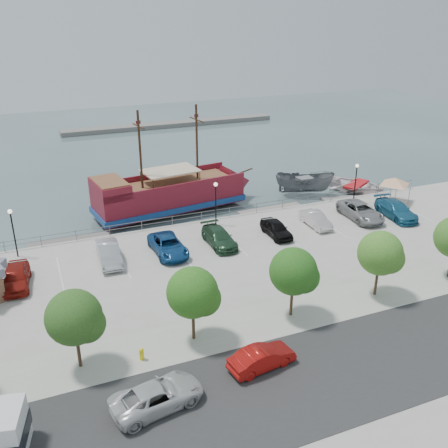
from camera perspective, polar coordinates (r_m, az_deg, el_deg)
name	(u,v)px	position (r m, az deg, el deg)	size (l,w,h in m)	color
ground	(243,262)	(43.46, 2.23, -4.40)	(160.00, 160.00, 0.00)	#3D4F50
land_slab	(414,434)	(29.10, 20.89, -21.49)	(100.00, 58.00, 1.20)	#9F9D8E
street	(356,364)	(31.42, 14.83, -15.26)	(100.00, 8.00, 0.04)	#2A2A2A
sidewalk	(303,312)	(35.36, 9.05, -9.88)	(100.00, 4.00, 0.05)	#A1A18F
seawall_railing	(211,215)	(49.35, -1.48, 1.07)	(50.00, 0.06, 1.00)	slate
far_shore	(171,124)	(95.72, -6.08, 11.25)	(40.00, 3.00, 0.80)	slate
pirate_ship	(181,193)	(54.29, -4.98, 3.60)	(18.80, 7.48, 11.72)	maroon
patrol_boat	(304,185)	(59.23, 9.17, 4.42)	(2.56, 6.79, 2.63)	slate
speedboat	(356,187)	(61.63, 14.84, 4.08)	(4.89, 6.84, 1.42)	silver
dock_west	(70,243)	(48.51, -17.23, -2.14)	(7.44, 2.13, 0.43)	slate
dock_mid	(272,211)	(53.93, 5.51, 1.44)	(7.29, 2.08, 0.42)	gray
dock_east	(349,199)	(58.97, 14.09, 2.74)	(6.20, 1.77, 0.35)	gray
canopy_tent	(395,178)	(56.35, 19.00, 5.03)	(4.15, 4.15, 3.14)	slate
street_van	(157,396)	(27.70, -7.64, -18.87)	(2.30, 4.98, 1.38)	silver
street_sedan	(262,358)	(29.94, 4.35, -15.01)	(1.42, 4.07, 1.34)	#A8120E
fire_hydrant	(142,354)	(30.90, -9.40, -14.42)	(0.29, 0.29, 0.83)	yellow
lamp_post_left	(12,225)	(44.54, -23.04, -0.06)	(0.36, 0.36, 4.28)	black
lamp_post_mid	(216,196)	(47.34, -0.95, 3.22)	(0.36, 0.36, 4.28)	black
lamp_post_right	(356,176)	(54.90, 14.86, 5.29)	(0.36, 0.36, 4.28)	black
tree_b	(77,319)	(29.53, -16.46, -10.36)	(3.30, 3.20, 5.00)	#473321
tree_c	(195,294)	(30.65, -3.32, -7.99)	(3.30, 3.20, 5.00)	#473321
tree_d	(296,273)	(33.24, 8.20, -5.54)	(3.30, 3.20, 5.00)	#473321
tree_e	(382,255)	(36.99, 17.65, -3.34)	(3.30, 3.20, 5.00)	#473321
parked_car_a	(16,277)	(40.64, -22.67, -5.59)	(1.88, 4.68, 1.59)	maroon
parked_car_b	(109,253)	(42.06, -13.02, -3.29)	(1.68, 4.82, 1.59)	#AAACB3
parked_car_c	(168,246)	(42.70, -6.41, -2.47)	(2.44, 5.28, 1.47)	navy
parked_car_d	(219,237)	(43.97, -0.57, -1.54)	(2.02, 4.96, 1.44)	#24482E
parked_car_e	(276,229)	(45.98, 6.00, -0.52)	(1.70, 4.23, 1.44)	black
parked_car_f	(316,219)	(48.60, 10.43, 0.52)	(1.46, 4.18, 1.38)	beige
parked_car_g	(361,211)	(51.33, 15.34, 1.43)	(2.63, 5.70, 1.59)	gray
parked_car_h	(396,210)	(52.72, 19.08, 1.54)	(2.23, 5.48, 1.59)	#1E5F82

